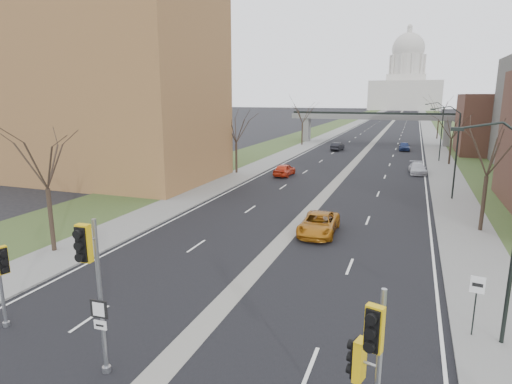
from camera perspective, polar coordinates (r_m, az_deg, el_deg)
The scene contains 28 objects.
ground at distance 17.11m, azimuth -12.33°, elevation -22.11°, with size 700.00×700.00×0.00m, color black.
road_surface at distance 162.17m, azimuth 17.54°, elevation 8.68°, with size 20.00×600.00×0.01m, color black.
median_strip at distance 162.17m, azimuth 17.54°, elevation 8.68°, with size 1.20×600.00×0.02m, color gray.
sidewalk_right at distance 162.02m, azimuth 21.82°, elevation 8.39°, with size 4.00×600.00×0.12m, color gray.
sidewalk_left at distance 163.19m, azimuth 13.29°, elevation 8.97°, with size 4.00×600.00×0.12m, color gray.
grass_verge_right at distance 162.29m, azimuth 23.95°, elevation 8.21°, with size 8.00×600.00×0.10m, color #324921.
grass_verge_left at distance 164.03m, azimuth 11.18°, elevation 9.08°, with size 8.00×600.00×0.10m, color #324921.
apartment_building at distance 53.74m, azimuth -19.50°, elevation 13.39°, with size 25.00×16.00×22.00m, color olive.
commercial_block_far at distance 83.03m, azimuth 30.21°, elevation 7.75°, with size 14.00×14.00×10.00m, color #503225.
pedestrian_bridge at distance 92.15m, azimuth 15.42°, elevation 9.23°, with size 34.00×3.00×6.45m.
capitol at distance 331.90m, azimuth 19.34°, elevation 13.53°, with size 48.00×42.00×55.75m.
streetlight_near at distance 18.16m, azimuth 29.73°, elevation 2.36°, with size 2.61×0.20×8.70m.
streetlight_mid at distance 43.88m, azimuth 24.41°, elevation 8.00°, with size 2.61×0.20×8.70m.
streetlight_far at distance 69.81m, azimuth 23.01°, elevation 9.46°, with size 2.61×0.20×8.70m.
tree_left_a at distance 28.87m, azimuth -26.51°, elevation 5.30°, with size 7.20×7.20×9.40m.
tree_left_b at distance 54.01m, azimuth -2.68°, elevation 9.00°, with size 6.75×6.75×8.81m.
tree_left_c at distance 86.30m, azimuth 6.25°, elevation 10.86°, with size 7.65×7.65×9.99m.
tree_right_a at distance 34.21m, azimuth 28.82°, elevation 6.02°, with size 7.20×7.20×9.40m.
tree_right_b at distance 66.99m, azimuth 24.76°, elevation 8.23°, with size 6.30×6.30×8.22m.
tree_right_c at distance 106.84m, azimuth 23.28°, elevation 10.26°, with size 7.65×7.65×9.99m.
signal_pole_median at distance 15.43m, azimuth -21.06°, elevation -9.89°, with size 0.66×0.93×5.72m.
signal_pole_right at distance 11.59m, azimuth 14.83°, elevation -20.55°, with size 0.87×1.13×5.21m.
speed_limit_sign at distance 19.73m, azimuth 27.30°, elevation -12.10°, with size 0.55×0.11×2.56m.
car_left_near at distance 53.13m, azimuth 3.82°, elevation 2.99°, with size 1.80×4.47×1.52m, color red.
car_left_far at distance 79.46m, azimuth 10.81°, elevation 5.98°, with size 1.51×4.33×1.43m, color black.
car_right_near at distance 31.02m, azimuth 8.36°, elevation -4.21°, with size 2.46×5.34×1.48m, color #A76211.
car_right_mid at distance 58.16m, azimuth 20.73°, elevation 2.97°, with size 1.96×4.81×1.40m, color silver.
car_right_far at distance 82.48m, azimuth 19.17°, elevation 5.79°, with size 1.84×4.58×1.56m, color navy.
Camera 1 is at (7.89, -11.69, 9.68)m, focal length 30.00 mm.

